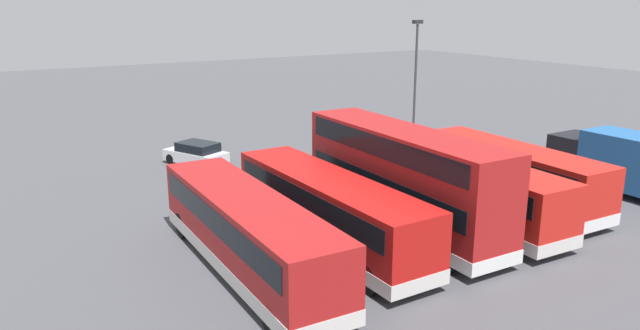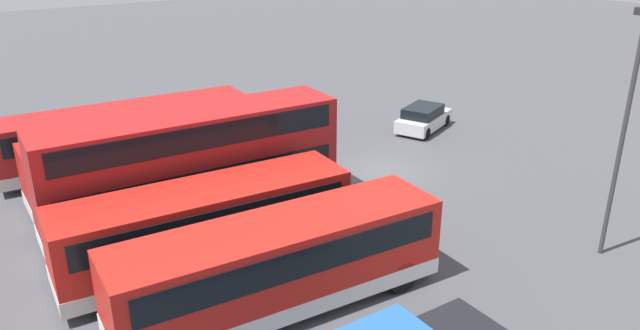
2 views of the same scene
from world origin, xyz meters
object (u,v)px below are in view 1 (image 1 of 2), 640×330
bus_double_decker_third (402,177)px  lamp_post_tall (415,76)px  bus_single_deck_second (472,189)px  bus_single_deck_fifth (247,231)px  bus_single_deck_fourth (329,209)px  box_truck_blue (623,161)px  bus_single_deck_near_end (511,173)px  waste_bin_yellow (207,190)px  car_hatchback_silver (197,154)px

bus_double_decker_third → lamp_post_tall: (-10.15, -11.37, 2.59)m
bus_single_deck_second → bus_single_deck_fifth: same height
bus_single_deck_fourth → bus_single_deck_second: bearing=171.3°
bus_single_deck_fifth → box_truck_blue: box_truck_blue is taller
bus_single_deck_fifth → lamp_post_tall: bearing=-146.4°
lamp_post_tall → bus_single_deck_near_end: bearing=74.1°
bus_single_deck_near_end → bus_single_deck_fourth: same height
bus_single_deck_fourth → waste_bin_yellow: bus_single_deck_fourth is taller
bus_single_deck_second → box_truck_blue: box_truck_blue is taller
bus_single_deck_fourth → car_hatchback_silver: bearing=-89.2°
car_hatchback_silver → lamp_post_tall: 15.23m
bus_single_deck_second → bus_double_decker_third: 3.56m
bus_single_deck_fifth → car_hatchback_silver: bearing=-103.2°
waste_bin_yellow → car_hatchback_silver: bearing=-105.7°
box_truck_blue → lamp_post_tall: 13.98m
car_hatchback_silver → bus_single_deck_near_end: bearing=125.1°
bus_double_decker_third → waste_bin_yellow: (5.78, -8.64, -1.97)m
bus_double_decker_third → bus_single_deck_fourth: size_ratio=1.00×
bus_single_deck_second → waste_bin_yellow: size_ratio=10.71×
bus_single_deck_fifth → car_hatchback_silver: (-3.70, -15.71, -0.92)m
lamp_post_tall → bus_single_deck_second: bearing=61.0°
bus_single_deck_near_end → bus_double_decker_third: 6.94m
lamp_post_tall → waste_bin_yellow: lamp_post_tall is taller
box_truck_blue → lamp_post_tall: (3.28, -13.18, 3.33)m
bus_double_decker_third → bus_single_deck_second: bearing=164.2°
car_hatchback_silver → waste_bin_yellow: 6.92m
bus_single_deck_fourth → waste_bin_yellow: (2.09, -8.51, -1.15)m
bus_double_decker_third → bus_single_deck_fifth: size_ratio=0.97×
box_truck_blue → car_hatchback_silver: bearing=-44.6°
bus_single_deck_fourth → box_truck_blue: box_truck_blue is taller
bus_single_deck_fourth → bus_single_deck_fifth: same height
bus_double_decker_third → bus_single_deck_fifth: bearing=3.1°
lamp_post_tall → waste_bin_yellow: (15.93, 2.72, -4.56)m
car_hatchback_silver → lamp_post_tall: bearing=164.4°
box_truck_blue → car_hatchback_silver: 24.38m
waste_bin_yellow → bus_double_decker_third: bearing=123.8°
bus_single_deck_second → bus_single_deck_fourth: 7.10m
bus_single_deck_second → bus_single_deck_fifth: (10.94, -0.53, 0.00)m
car_hatchback_silver → waste_bin_yellow: bearing=74.3°
bus_single_deck_fourth → box_truck_blue: (-17.12, 1.94, 0.08)m
bus_double_decker_third → box_truck_blue: size_ratio=1.54×
bus_single_deck_fourth → waste_bin_yellow: 8.84m
bus_single_deck_near_end → car_hatchback_silver: (10.80, -15.35, -0.92)m
box_truck_blue → bus_single_deck_second: bearing=-4.9°
lamp_post_tall → bus_double_decker_third: bearing=48.2°
bus_single_deck_near_end → car_hatchback_silver: size_ratio=2.37×
lamp_post_tall → waste_bin_yellow: size_ratio=9.15×
box_truck_blue → bus_double_decker_third: bearing=-7.7°
bus_single_deck_near_end → bus_single_deck_fifth: same height
lamp_post_tall → box_truck_blue: bearing=104.0°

